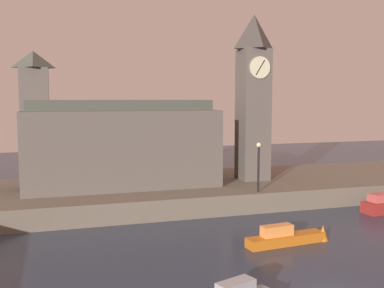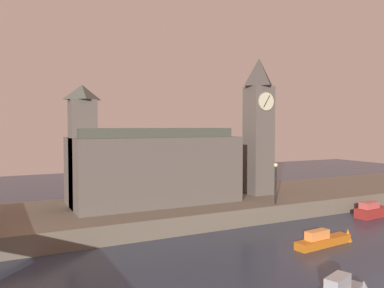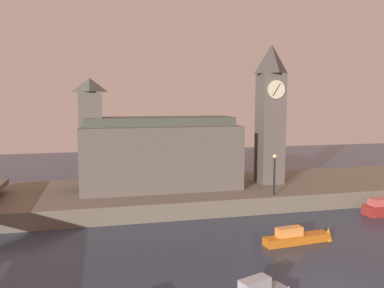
# 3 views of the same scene
# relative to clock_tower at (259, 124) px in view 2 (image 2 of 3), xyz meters

# --- Properties ---
(far_embankment) EXTENTS (70.00, 12.00, 1.50)m
(far_embankment) POSITION_rel_clock_tower_xyz_m (-5.27, 0.27, -7.94)
(far_embankment) COLOR #6B6051
(far_embankment) RESTS_ON ground
(clock_tower) EXTENTS (2.59, 2.62, 13.89)m
(clock_tower) POSITION_rel_clock_tower_xyz_m (0.00, 0.00, 0.00)
(clock_tower) COLOR #5B544C
(clock_tower) RESTS_ON far_embankment
(parliament_hall) EXTENTS (15.02, 6.85, 10.45)m
(parliament_hall) POSITION_rel_clock_tower_xyz_m (-11.57, 0.86, -3.81)
(parliament_hall) COLOR #5B544C
(parliament_hall) RESTS_ON far_embankment
(streetlamp) EXTENTS (0.36, 0.36, 3.68)m
(streetlamp) POSITION_rel_clock_tower_xyz_m (-1.80, -5.01, -4.87)
(streetlamp) COLOR black
(streetlamp) RESTS_ON far_embankment
(boat_dinghy_red) EXTENTS (4.42, 1.70, 1.45)m
(boat_dinghy_red) POSITION_rel_clock_tower_xyz_m (7.50, -8.01, -8.13)
(boat_dinghy_red) COLOR maroon
(boat_dinghy_red) RESTS_ON ground
(boat_patrol_orange) EXTENTS (5.41, 1.43, 1.48)m
(boat_patrol_orange) POSITION_rel_clock_tower_xyz_m (-3.15, -12.48, -8.29)
(boat_patrol_orange) COLOR orange
(boat_patrol_orange) RESTS_ON ground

